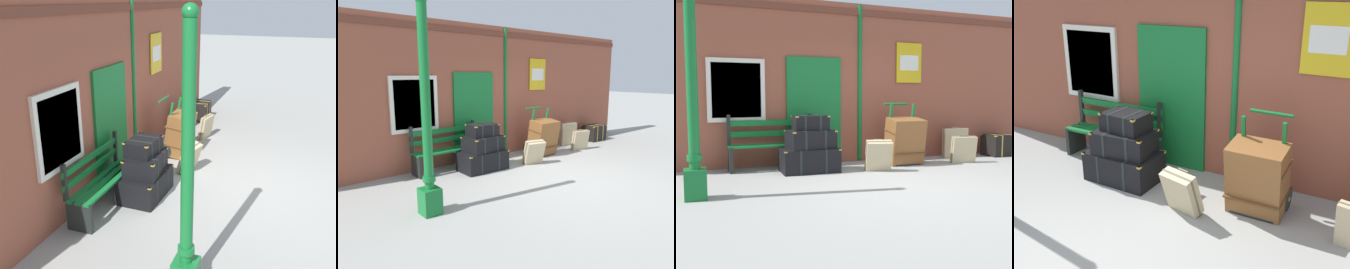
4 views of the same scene
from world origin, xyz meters
TOP-DOWN VIEW (x-y plane):
  - ground_plane at (0.00, 0.00)m, footprint 60.00×60.00m
  - brick_facade at (-0.02, 2.60)m, footprint 10.40×0.35m
  - platform_bench at (-1.43, 2.16)m, footprint 1.60×0.43m
  - steamer_trunk_base at (-0.88, 1.65)m, footprint 1.02×0.67m
  - steamer_trunk_middle at (-0.85, 1.65)m, footprint 0.85×0.61m
  - steamer_trunk_top at (-0.84, 1.69)m, footprint 0.63×0.48m
  - porters_trolley at (1.08, 1.86)m, footprint 0.71×0.56m
  - large_brown_trunk at (1.08, 1.69)m, footprint 0.70×0.56m
  - suitcase_oxblood at (0.29, 1.23)m, footprint 0.52×0.44m

SIDE VIEW (x-z plane):
  - ground_plane at x=0.00m, z-range 0.00..0.00m
  - steamer_trunk_base at x=-0.88m, z-range 0.00..0.42m
  - porters_trolley at x=1.08m, z-range -0.33..0.88m
  - suitcase_oxblood at x=0.29m, z-range 0.00..0.57m
  - platform_bench at x=-1.43m, z-range -0.06..0.95m
  - large_brown_trunk at x=1.08m, z-range 0.00..0.93m
  - steamer_trunk_middle at x=-0.85m, z-range 0.42..0.74m
  - steamer_trunk_top at x=-0.84m, z-range 0.74..1.00m
  - brick_facade at x=-0.02m, z-range 0.00..3.20m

